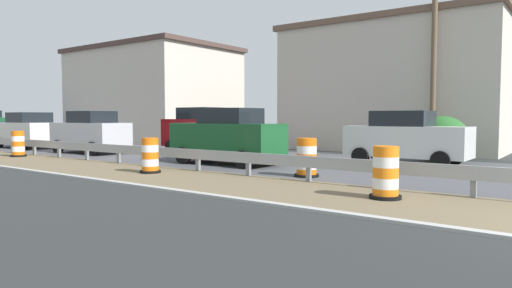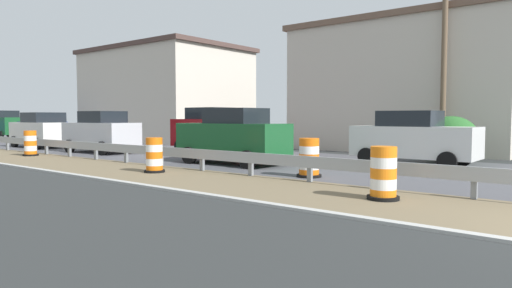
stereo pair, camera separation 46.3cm
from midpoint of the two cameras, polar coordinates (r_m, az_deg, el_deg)
guardrail_median at (r=10.95m, az=26.72°, el=-3.56°), size 0.18×47.80×0.71m
traffic_barrel_nearest at (r=10.22m, az=16.92°, el=-3.79°), size 0.69×0.69×1.15m
traffic_barrel_close at (r=13.51m, az=7.64°, el=-1.92°), size 0.73×0.73×1.15m
traffic_barrel_mid at (r=14.81m, az=-11.74°, el=-1.56°), size 0.66×0.66×1.11m
traffic_barrel_far at (r=22.87m, az=-25.89°, el=-0.04°), size 0.67×0.67×1.14m
car_trailing_near_lane at (r=17.45m, az=19.82°, el=0.67°), size 1.97×4.34×1.99m
car_lead_far_lane at (r=28.65m, az=-24.77°, el=1.60°), size 2.24×4.49×2.01m
car_mid_far_lane at (r=42.95m, az=-28.69°, el=2.18°), size 2.13×4.69×2.26m
car_trailing_far_lane at (r=16.94m, az=-2.10°, el=0.96°), size 2.00×4.31×2.09m
car_distant_a at (r=36.88m, az=-24.90°, el=1.91°), size 1.99×4.03×1.96m
car_distant_b at (r=23.45m, az=-18.28°, el=1.43°), size 2.07×4.14×2.04m
car_distant_c at (r=22.22m, az=-4.82°, el=1.71°), size 2.02×4.24×2.21m
roadside_shop_near at (r=25.78m, az=18.91°, el=6.85°), size 6.89×11.43×6.74m
roadside_shop_far at (r=34.83m, az=-10.89°, el=6.05°), size 8.12×11.57×6.74m
utility_pole_near at (r=21.58m, az=23.10°, el=11.27°), size 0.24×1.80×9.30m
bush_roadside at (r=19.15m, az=23.85°, el=0.53°), size 2.07×2.07×1.80m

